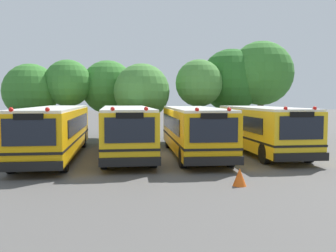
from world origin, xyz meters
TOP-DOWN VIEW (x-y plane):
  - ground_plane at (0.00, 0.00)m, footprint 160.00×160.00m
  - school_bus_0 at (-5.60, -0.01)m, footprint 2.56×11.47m
  - school_bus_1 at (-1.89, 0.05)m, footprint 2.75×10.47m
  - school_bus_2 at (1.76, -0.26)m, footprint 2.72×10.25m
  - school_bus_3 at (5.66, -0.09)m, footprint 2.63×9.38m
  - tree_0 at (-8.94, 8.61)m, footprint 4.07×4.07m
  - tree_1 at (-6.00, 8.34)m, footprint 3.47×3.47m
  - tree_2 at (-3.30, 9.55)m, footprint 4.13×4.13m
  - tree_3 at (-0.74, 6.98)m, footprint 4.04×4.04m
  - tree_4 at (3.62, 7.06)m, footprint 3.47×3.47m
  - tree_5 at (6.25, 8.33)m, footprint 4.86×4.86m
  - tree_6 at (8.34, 7.85)m, footprint 5.10×4.93m
  - traffic_cone at (2.04, -7.50)m, footprint 0.48×0.48m

SIDE VIEW (x-z plane):
  - ground_plane at x=0.00m, z-range 0.00..0.00m
  - traffic_cone at x=2.04m, z-range 0.00..0.64m
  - school_bus_2 at x=1.76m, z-range 0.07..2.80m
  - school_bus_3 at x=5.66m, z-range 0.07..2.82m
  - school_bus_1 at x=-1.89m, z-range 0.07..2.83m
  - school_bus_0 at x=-5.60m, z-range 0.07..2.83m
  - tree_3 at x=-0.74m, z-range 0.75..6.36m
  - tree_0 at x=-8.94m, z-range 0.75..6.40m
  - tree_2 at x=-3.30m, z-range 1.05..7.09m
  - tree_4 at x=3.62m, z-range 1.22..7.17m
  - tree_1 at x=-6.00m, z-range 1.25..7.21m
  - tree_5 at x=6.25m, z-range 0.94..7.88m
  - tree_6 at x=8.34m, z-range 1.20..8.70m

